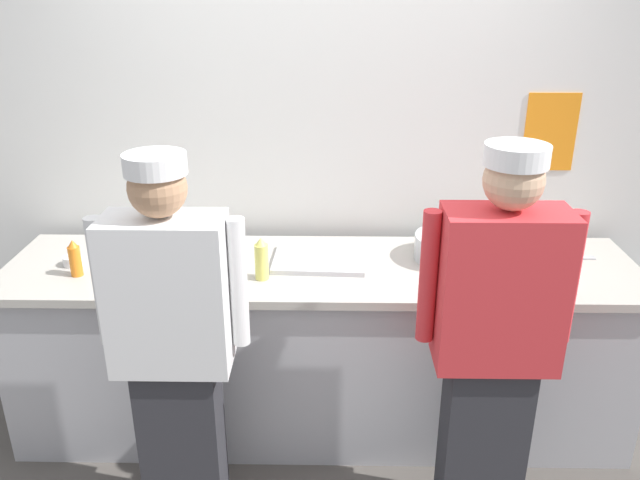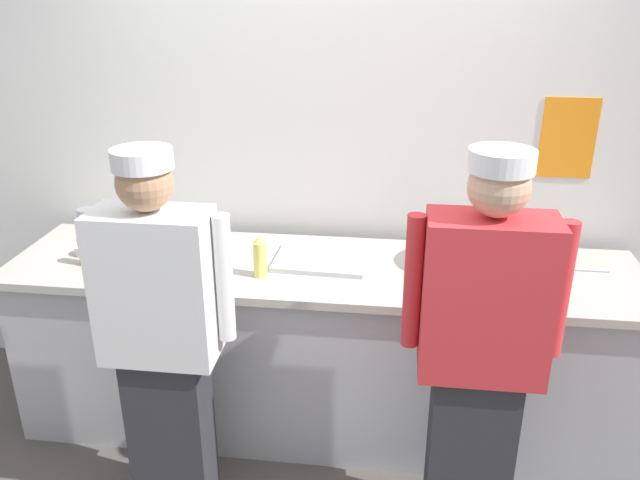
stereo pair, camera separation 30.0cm
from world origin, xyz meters
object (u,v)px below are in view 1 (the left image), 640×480
Objects in this scene: chef_near_left at (173,343)px; sheet_tray at (319,260)px; squeeze_bottle_spare at (75,259)px; chef_center at (494,340)px; squeeze_bottle_primary at (262,259)px; ramekin_orange_sauce at (73,260)px; ramekin_green_sauce at (498,274)px; mixing_bowl_steel at (452,247)px; chefs_knife at (562,257)px; plate_stack_rear at (127,257)px; deli_cup at (184,270)px; plate_stack_front at (532,262)px; squeeze_bottle_secondary at (520,232)px.

chef_near_left is 0.90m from sheet_tray.
chef_center is at bearing -15.72° from squeeze_bottle_spare.
ramekin_orange_sauce is at bearing 171.88° from squeeze_bottle_primary.
chef_near_left is 15.47× the size of ramekin_green_sauce.
chefs_knife is at bearing 1.81° from mixing_bowl_steel.
squeeze_bottle_spare is 1.68× the size of ramekin_green_sauce.
chef_center is at bearing -22.35° from plate_stack_rear.
ramekin_orange_sauce is at bearing -168.81° from plate_stack_rear.
plate_stack_rear is 2.16m from chefs_knife.
squeeze_bottle_spare is at bearing 178.62° from squeeze_bottle_primary.
chefs_knife is at bearing 7.86° from deli_cup.
deli_cup is (-1.46, -0.01, 0.02)m from ramekin_green_sauce.
chef_center is 3.79× the size of sheet_tray.
deli_cup is at bearing -176.66° from plate_stack_front.
chef_near_left is 0.90m from ramekin_orange_sauce.
squeeze_bottle_primary reaches higher than squeeze_bottle_spare.
plate_stack_rear is 0.37m from deli_cup.
squeeze_bottle_primary reaches higher than plate_stack_rear.
chef_near_left reaches higher than plate_stack_rear.
plate_stack_rear is 1.60m from mixing_bowl_steel.
plate_stack_rear is 0.25m from ramekin_orange_sauce.
chefs_knife is at bearing 5.71° from squeeze_bottle_spare.
squeeze_bottle_spare is at bearing -177.96° from plate_stack_front.
squeeze_bottle_spare is at bearing -174.29° from chefs_knife.
squeeze_bottle_primary is (-1.27, -0.10, 0.05)m from plate_stack_front.
plate_stack_rear is 1.79m from ramekin_green_sauce.
deli_cup reaches higher than plate_stack_rear.
mixing_bowl_steel reaches higher than ramekin_green_sauce.
chef_near_left reaches higher than chefs_knife.
mixing_bowl_steel reaches higher than deli_cup.
squeeze_bottle_secondary is at bearing 15.85° from squeeze_bottle_primary.
squeeze_bottle_spare is 0.51m from deli_cup.
mixing_bowl_steel is 1.80m from squeeze_bottle_spare.
chef_center is 8.23× the size of squeeze_bottle_primary.
chef_center is 18.72× the size of deli_cup.
chef_near_left is at bearing -159.51° from ramekin_green_sauce.
squeeze_bottle_primary is at bearing -1.38° from squeeze_bottle_spare.
sheet_tray is at bearing 2.70° from ramekin_orange_sauce.
mixing_bowl_steel is at bearing 10.46° from deli_cup.
ramekin_orange_sauce is at bearing -177.30° from sheet_tray.
chef_near_left is 4.52× the size of mixing_bowl_steel.
squeeze_bottle_primary is at bearing -170.16° from chefs_knife.
chef_near_left is 1.93m from chefs_knife.
squeeze_bottle_secondary is 0.40m from ramekin_green_sauce.
plate_stack_rear reaches higher than ramekin_orange_sauce.
sheet_tray is at bearing -175.79° from mixing_bowl_steel.
plate_stack_rear is at bearing -174.75° from squeeze_bottle_secondary.
plate_stack_front is 1.96m from plate_stack_rear.
mixing_bowl_steel is 1.79× the size of squeeze_bottle_primary.
ramekin_orange_sauce is at bearing -176.76° from mixing_bowl_steel.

